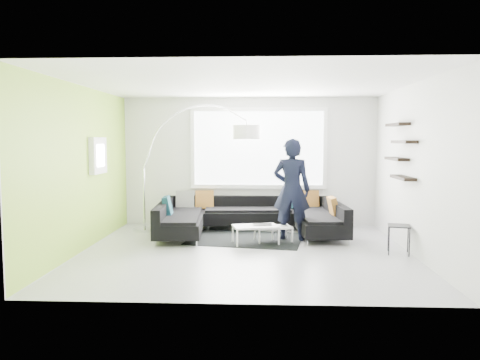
# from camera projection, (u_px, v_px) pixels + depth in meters

# --- Properties ---
(ground) EXTENTS (5.50, 5.50, 0.00)m
(ground) POSITION_uv_depth(u_px,v_px,m) (245.00, 252.00, 7.87)
(ground) COLOR #929398
(ground) RESTS_ON ground
(room_shell) EXTENTS (5.54, 5.04, 2.82)m
(room_shell) POSITION_uv_depth(u_px,v_px,m) (248.00, 144.00, 7.92)
(room_shell) COLOR silver
(room_shell) RESTS_ON ground
(sectional_sofa) EXTENTS (3.71, 2.46, 0.77)m
(sectional_sofa) POSITION_uv_depth(u_px,v_px,m) (250.00, 218.00, 9.28)
(sectional_sofa) COLOR black
(sectional_sofa) RESTS_ON ground
(rug) EXTENTS (2.31, 1.84, 0.01)m
(rug) POSITION_uv_depth(u_px,v_px,m) (246.00, 239.00, 8.90)
(rug) COLOR black
(rug) RESTS_ON ground
(coffee_table) EXTENTS (1.15, 0.84, 0.34)m
(coffee_table) POSITION_uv_depth(u_px,v_px,m) (265.00, 234.00, 8.56)
(coffee_table) COLOR white
(coffee_table) RESTS_ON ground
(arc_lamp) EXTENTS (2.45, 0.82, 2.60)m
(arc_lamp) POSITION_uv_depth(u_px,v_px,m) (144.00, 168.00, 9.60)
(arc_lamp) COLOR silver
(arc_lamp) RESTS_ON ground
(side_table) EXTENTS (0.42, 0.42, 0.48)m
(side_table) POSITION_uv_depth(u_px,v_px,m) (399.00, 239.00, 7.73)
(side_table) COLOR black
(side_table) RESTS_ON ground
(person) EXTENTS (0.86, 0.71, 1.91)m
(person) POSITION_uv_depth(u_px,v_px,m) (292.00, 189.00, 8.77)
(person) COLOR black
(person) RESTS_ON ground
(laptop) EXTENTS (0.36, 0.24, 0.03)m
(laptop) POSITION_uv_depth(u_px,v_px,m) (262.00, 225.00, 8.44)
(laptop) COLOR black
(laptop) RESTS_ON coffee_table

